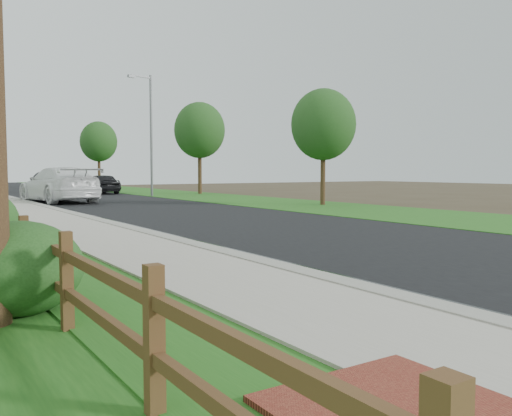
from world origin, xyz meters
TOP-DOWN VIEW (x-y plane):
  - ground at (0.00, 0.00)m, footprint 120.00×120.00m
  - road at (4.60, 35.00)m, footprint 8.00×90.00m
  - curb at (0.40, 35.00)m, footprint 0.40×90.00m
  - wet_gutter at (0.75, 35.00)m, footprint 0.50×90.00m
  - verge_far at (11.50, 35.00)m, footprint 6.00×90.00m
  - ranch_fence at (-3.60, 6.40)m, footprint 0.12×16.92m
  - white_suv at (2.00, 27.17)m, footprint 3.41×6.76m
  - dark_car_mid at (7.20, 36.64)m, footprint 1.89×4.34m
  - dark_car_far at (4.92, 41.11)m, footprint 2.91×5.13m
  - streetlight at (8.56, 30.57)m, footprint 1.80×0.64m
  - boulder at (-3.90, 3.96)m, footprint 1.11×0.90m
  - shrub_a at (-3.90, 3.88)m, footprint 1.65×1.65m
  - tree_near_right at (12.36, 17.56)m, footprint 3.19×3.19m
  - tree_mid_right at (13.00, 32.06)m, footprint 3.66×3.66m
  - tree_far_right at (10.52, 47.97)m, footprint 3.43×3.43m

SIDE VIEW (x-z plane):
  - ground at x=0.00m, z-range 0.00..0.00m
  - road at x=4.60m, z-range 0.00..0.02m
  - verge_far at x=11.50m, z-range 0.00..0.04m
  - wet_gutter at x=0.75m, z-range 0.02..0.02m
  - curb at x=0.40m, z-range 0.00..0.12m
  - boulder at x=-3.90m, z-range 0.00..0.67m
  - shrub_a at x=-3.90m, z-range 0.00..1.14m
  - ranch_fence at x=-3.60m, z-range 0.07..1.17m
  - dark_car_mid at x=7.20m, z-range 0.02..1.48m
  - dark_car_far at x=4.92m, z-range 0.02..1.62m
  - white_suv at x=2.00m, z-range 0.02..1.90m
  - tree_near_right at x=12.36m, z-range 1.10..6.84m
  - tree_far_right at x=10.52m, z-range 1.26..7.60m
  - streetlight at x=8.56m, z-range 0.53..8.45m
  - tree_mid_right at x=13.00m, z-range 1.29..7.93m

